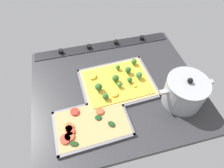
{
  "coord_description": "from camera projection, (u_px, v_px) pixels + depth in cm",
  "views": [
    {
      "loc": [
        16.82,
        56.42,
        77.22
      ],
      "look_at": [
        2.71,
        1.05,
        4.66
      ],
      "focal_mm": 30.37,
      "sensor_mm": 36.0,
      "label": 1
    }
  ],
  "objects": [
    {
      "name": "ground_plane",
      "position": [
        117.0,
        89.0,
        0.98
      ],
      "size": [
        84.66,
        72.17,
        3.0
      ],
      "primitive_type": "cube",
      "color": "#28282B"
    },
    {
      "name": "stove_control_panel",
      "position": [
        103.0,
        46.0,
        1.16
      ],
      "size": [
        81.28,
        7.0,
        2.6
      ],
      "color": "black",
      "rests_on": "ground_plane"
    },
    {
      "name": "broccoli_pizza",
      "position": [
        117.0,
        82.0,
        0.97
      ],
      "size": [
        35.7,
        28.45,
        5.9
      ],
      "color": "tan",
      "rests_on": "baking_tray_front"
    },
    {
      "name": "cooking_pot",
      "position": [
        184.0,
        92.0,
        0.87
      ],
      "size": [
        25.67,
        18.84,
        16.34
      ],
      "color": "gray",
      "rests_on": "ground_plane"
    },
    {
      "name": "veggie_pizza_back",
      "position": [
        89.0,
        124.0,
        0.83
      ],
      "size": [
        31.78,
        20.6,
        1.9
      ],
      "color": "tan",
      "rests_on": "baking_tray_back"
    },
    {
      "name": "baking_tray_back",
      "position": [
        92.0,
        124.0,
        0.84
      ],
      "size": [
        34.29,
        23.11,
        1.3
      ],
      "color": "slate",
      "rests_on": "ground_plane"
    },
    {
      "name": "baking_tray_front",
      "position": [
        117.0,
        83.0,
        0.98
      ],
      "size": [
        38.22,
        30.97,
        1.3
      ],
      "color": "slate",
      "rests_on": "ground_plane"
    }
  ]
}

